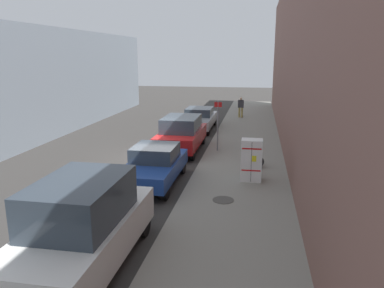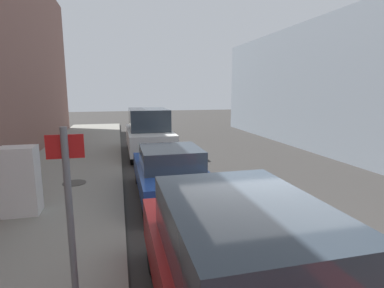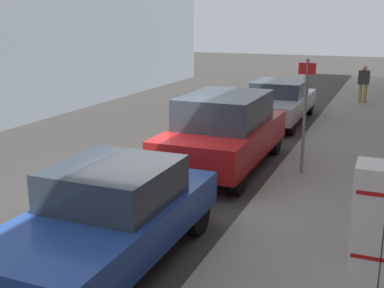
% 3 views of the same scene
% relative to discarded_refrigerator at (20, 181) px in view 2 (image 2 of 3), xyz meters
% --- Properties ---
extents(ground_plane, '(80.00, 80.00, 0.00)m').
position_rel_discarded_refrigerator_xyz_m(ground_plane, '(4.66, -2.70, -0.93)').
color(ground_plane, '#383533').
extents(sidewalk_slab, '(3.74, 44.00, 0.14)m').
position_rel_discarded_refrigerator_xyz_m(sidewalk_slab, '(0.43, -2.70, -0.86)').
color(sidewalk_slab, gray).
rests_on(sidewalk_slab, ground).
extents(discarded_refrigerator, '(0.78, 0.59, 1.59)m').
position_rel_discarded_refrigerator_xyz_m(discarded_refrigerator, '(0.00, 0.00, 0.00)').
color(discarded_refrigerator, white).
rests_on(discarded_refrigerator, sidewalk_slab).
extents(manhole_cover, '(0.70, 0.70, 0.02)m').
position_rel_discarded_refrigerator_xyz_m(manhole_cover, '(0.84, 2.18, -0.79)').
color(manhole_cover, '#47443F').
rests_on(manhole_cover, sidewalk_slab).
extents(street_sign_post, '(0.36, 0.07, 2.49)m').
position_rel_discarded_refrigerator_xyz_m(street_sign_post, '(1.73, -4.26, 0.60)').
color(street_sign_post, slate).
rests_on(street_sign_post, sidewalk_slab).
extents(parked_suv_red, '(1.94, 4.49, 1.75)m').
position_rel_discarded_refrigerator_xyz_m(parked_suv_red, '(3.59, -4.43, -0.02)').
color(parked_suv_red, red).
rests_on(parked_suv_red, ground).
extents(parked_hatchback_blue, '(1.80, 4.09, 1.45)m').
position_rel_discarded_refrigerator_xyz_m(parked_hatchback_blue, '(3.59, 0.62, -0.19)').
color(parked_hatchback_blue, '#23479E').
rests_on(parked_hatchback_blue, ground).
extents(parked_van_white, '(1.94, 4.71, 2.14)m').
position_rel_discarded_refrigerator_xyz_m(parked_van_white, '(3.59, 6.51, 0.13)').
color(parked_van_white, silver).
rests_on(parked_van_white, ground).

